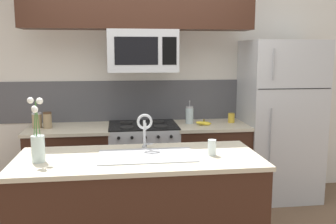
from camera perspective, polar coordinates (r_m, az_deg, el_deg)
name	(u,v)px	position (r m, az deg, el deg)	size (l,w,h in m)	color
rear_partition	(165,87)	(4.55, -0.42, 3.77)	(5.20, 0.10, 2.60)	silver
splash_band	(141,101)	(4.48, -4.14, 1.74)	(3.30, 0.01, 0.48)	#4C4C51
back_counter_left	(70,167)	(4.34, -14.67, -8.18)	(0.90, 0.65, 0.91)	#381E14
back_counter_right	(210,162)	(4.43, 6.45, -7.57)	(0.83, 0.65, 0.91)	#381E14
stove_range	(143,164)	(4.31, -3.76, -7.93)	(0.76, 0.64, 0.93)	#B7BABF
microwave	(142,51)	(4.10, -3.93, 9.26)	(0.74, 0.40, 0.45)	#B7BABF
upper_cabinet_band	(139,0)	(4.10, -4.48, 16.59)	(2.43, 0.34, 0.60)	#381E14
refrigerator	(279,120)	(4.61, 16.53, -1.22)	(0.85, 0.74, 1.86)	#B7BABF
storage_jar_tall	(37,120)	(4.30, -19.34, -1.20)	(0.10, 0.10, 0.17)	#997F5B
storage_jar_medium	(47,120)	(4.24, -17.90, -1.19)	(0.09, 0.09, 0.17)	#997F5B
banana_bunch	(204,123)	(4.23, 5.49, -1.70)	(0.19, 0.12, 0.08)	yellow
french_press	(189,115)	(4.31, 3.29, -0.44)	(0.09, 0.09, 0.27)	silver
coffee_tin	(231,118)	(4.43, 9.63, -0.88)	(0.08, 0.08, 0.11)	gold
island_counter	(139,211)	(3.13, -4.39, -14.78)	(1.92, 0.82, 0.91)	#381E14
kitchen_sink	(147,164)	(3.00, -3.24, -7.99)	(0.76, 0.43, 0.16)	#ADAFB5
sink_faucet	(145,126)	(3.14, -3.57, -2.19)	(0.14, 0.14, 0.31)	#B7BABF
drinking_glass	(212,148)	(3.01, 6.71, -5.40)	(0.07, 0.07, 0.13)	silver
flower_vase	(38,144)	(2.96, -19.22, -4.62)	(0.12, 0.15, 0.48)	silver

